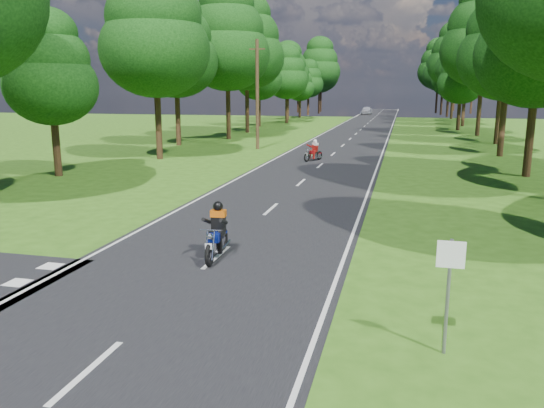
# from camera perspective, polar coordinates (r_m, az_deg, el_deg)

# --- Properties ---
(ground) EXTENTS (160.00, 160.00, 0.00)m
(ground) POSITION_cam_1_polar(r_m,az_deg,el_deg) (12.44, -9.15, -8.51)
(ground) COLOR #2F5A14
(ground) RESTS_ON ground
(main_road) EXTENTS (7.00, 140.00, 0.02)m
(main_road) POSITION_cam_1_polar(r_m,az_deg,el_deg) (61.02, 9.52, 7.88)
(main_road) COLOR black
(main_road) RESTS_ON ground
(road_markings) EXTENTS (7.40, 140.00, 0.01)m
(road_markings) POSITION_cam_1_polar(r_m,az_deg,el_deg) (59.17, 9.24, 7.78)
(road_markings) COLOR silver
(road_markings) RESTS_ON main_road
(treeline) EXTENTS (40.00, 115.35, 14.78)m
(treeline) POSITION_cam_1_polar(r_m,az_deg,el_deg) (70.93, 11.61, 15.05)
(treeline) COLOR black
(treeline) RESTS_ON ground
(telegraph_pole) EXTENTS (1.20, 0.26, 8.00)m
(telegraph_pole) POSITION_cam_1_polar(r_m,az_deg,el_deg) (40.13, -1.59, 11.73)
(telegraph_pole) COLOR #382616
(telegraph_pole) RESTS_ON ground
(road_sign) EXTENTS (0.45, 0.07, 2.00)m
(road_sign) POSITION_cam_1_polar(r_m,az_deg,el_deg) (9.22, 18.52, -7.56)
(road_sign) COLOR slate
(road_sign) RESTS_ON ground
(rider_near_blue) EXTENTS (0.76, 1.83, 1.49)m
(rider_near_blue) POSITION_cam_1_polar(r_m,az_deg,el_deg) (13.95, -5.98, -2.83)
(rider_near_blue) COLOR navy
(rider_near_blue) RESTS_ON main_road
(rider_far_red) EXTENTS (1.20, 1.68, 1.34)m
(rider_far_red) POSITION_cam_1_polar(r_m,az_deg,el_deg) (33.41, 4.47, 5.80)
(rider_far_red) COLOR #A50C16
(rider_far_red) RESTS_ON main_road
(distant_car) EXTENTS (2.00, 4.48, 1.50)m
(distant_car) POSITION_cam_1_polar(r_m,az_deg,el_deg) (100.84, 10.16, 9.91)
(distant_car) COLOR silver
(distant_car) RESTS_ON main_road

